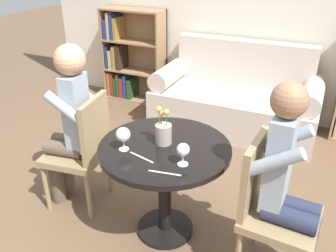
{
  "coord_description": "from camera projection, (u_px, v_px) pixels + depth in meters",
  "views": [
    {
      "loc": [
        0.84,
        -1.76,
        1.84
      ],
      "look_at": [
        0.0,
        0.05,
        0.82
      ],
      "focal_mm": 38.0,
      "sensor_mm": 36.0,
      "label": 1
    }
  ],
  "objects": [
    {
      "name": "ground_plane",
      "position": [
        165.0,
        229.0,
        2.58
      ],
      "size": [
        16.0,
        16.0,
        0.0
      ],
      "primitive_type": "plane",
      "color": "brown"
    },
    {
      "name": "round_table",
      "position": [
        165.0,
        167.0,
        2.33
      ],
      "size": [
        0.85,
        0.85,
        0.7
      ],
      "color": "black",
      "rests_on": "ground_plane"
    },
    {
      "name": "couch",
      "position": [
        235.0,
        101.0,
        3.91
      ],
      "size": [
        1.75,
        0.8,
        0.92
      ],
      "color": "beige",
      "rests_on": "ground_plane"
    },
    {
      "name": "bookshelf_left",
      "position": [
        128.0,
        59.0,
        4.58
      ],
      "size": [
        0.8,
        0.28,
        1.16
      ],
      "color": "#93704C",
      "rests_on": "ground_plane"
    },
    {
      "name": "chair_left",
      "position": [
        83.0,
        148.0,
        2.64
      ],
      "size": [
        0.48,
        0.48,
        0.9
      ],
      "rotation": [
        0.0,
        0.0,
        -1.43
      ],
      "color": "#937A56",
      "rests_on": "ground_plane"
    },
    {
      "name": "chair_right",
      "position": [
        269.0,
        205.0,
        2.06
      ],
      "size": [
        0.44,
        0.44,
        0.9
      ],
      "rotation": [
        0.0,
        0.0,
        1.51
      ],
      "color": "#937A56",
      "rests_on": "ground_plane"
    },
    {
      "name": "person_left",
      "position": [
        69.0,
        124.0,
        2.57
      ],
      "size": [
        0.45,
        0.38,
        1.27
      ],
      "rotation": [
        0.0,
        0.0,
        -1.43
      ],
      "color": "brown",
      "rests_on": "ground_plane"
    },
    {
      "name": "person_right",
      "position": [
        290.0,
        187.0,
        1.95
      ],
      "size": [
        0.43,
        0.36,
        1.26
      ],
      "rotation": [
        0.0,
        0.0,
        1.51
      ],
      "color": "#282D47",
      "rests_on": "ground_plane"
    },
    {
      "name": "wine_glass_left",
      "position": [
        123.0,
        135.0,
        2.18
      ],
      "size": [
        0.09,
        0.09,
        0.15
      ],
      "color": "white",
      "rests_on": "round_table"
    },
    {
      "name": "wine_glass_right",
      "position": [
        183.0,
        150.0,
        2.03
      ],
      "size": [
        0.08,
        0.08,
        0.14
      ],
      "color": "white",
      "rests_on": "round_table"
    },
    {
      "name": "flower_vase",
      "position": [
        163.0,
        132.0,
        2.26
      ],
      "size": [
        0.11,
        0.11,
        0.26
      ],
      "color": "#9E9384",
      "rests_on": "round_table"
    },
    {
      "name": "knife_left_setting",
      "position": [
        165.0,
        173.0,
        1.99
      ],
      "size": [
        0.19,
        0.04,
        0.0
      ],
      "color": "silver",
      "rests_on": "round_table"
    },
    {
      "name": "fork_left_setting",
      "position": [
        141.0,
        157.0,
        2.14
      ],
      "size": [
        0.19,
        0.06,
        0.0
      ],
      "color": "silver",
      "rests_on": "round_table"
    }
  ]
}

